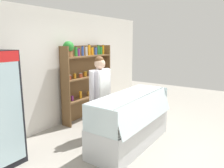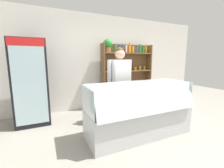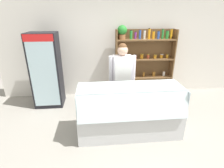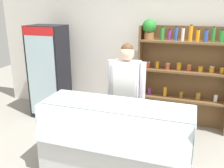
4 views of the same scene
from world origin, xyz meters
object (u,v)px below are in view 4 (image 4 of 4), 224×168
object	(u,v)px
shelving_unit	(180,69)
shop_clerk	(126,88)
drinks_fridge	(49,72)
deli_display_case	(115,152)

from	to	relation	value
shelving_unit	shop_clerk	xyz separation A→B (m)	(-0.72, -1.05, -0.12)
drinks_fridge	shelving_unit	distance (m)	2.56
drinks_fridge	deli_display_case	distance (m)	2.41
deli_display_case	shop_clerk	distance (m)	0.99
drinks_fridge	deli_display_case	xyz separation A→B (m)	(1.86, -1.40, -0.62)
drinks_fridge	shop_clerk	xyz separation A→B (m)	(1.81, -0.70, 0.08)
shelving_unit	drinks_fridge	bearing A→B (deg)	-172.15
deli_display_case	shop_clerk	world-z (taller)	shop_clerk
drinks_fridge	deli_display_case	size ratio (longest dim) A/B	0.94
shelving_unit	shop_clerk	distance (m)	1.28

